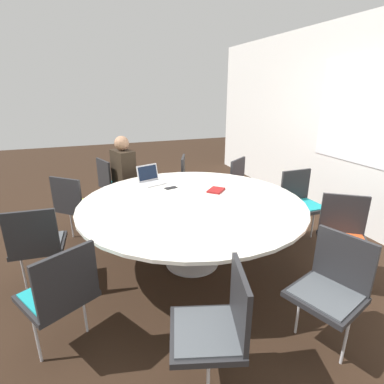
{
  "coord_description": "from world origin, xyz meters",
  "views": [
    {
      "loc": [
        2.7,
        -0.99,
        1.83
      ],
      "look_at": [
        0.0,
        0.0,
        0.83
      ],
      "focal_mm": 28.0,
      "sensor_mm": 36.0,
      "label": 1
    }
  ],
  "objects": [
    {
      "name": "chair_2",
      "position": [
        -0.04,
        -1.48,
        0.52
      ],
      "size": [
        0.45,
        0.47,
        0.87
      ],
      "rotation": [
        0.0,
        0.0,
        7.78
      ],
      "color": "#262628",
      "rests_on": "ground_plane"
    },
    {
      "name": "wall_back",
      "position": [
        0.0,
        2.38,
        1.35
      ],
      "size": [
        8.0,
        0.07,
        2.7
      ],
      "color": "silver",
      "rests_on": "ground_plane"
    },
    {
      "name": "ground_plane",
      "position": [
        0.0,
        0.0,
        0.0
      ],
      "size": [
        16.0,
        16.0,
        0.0
      ],
      "primitive_type": "plane",
      "color": "black"
    },
    {
      "name": "chair_1",
      "position": [
        -0.93,
        -1.15,
        0.52
      ],
      "size": [
        0.61,
        0.61,
        0.87
      ],
      "rotation": [
        0.0,
        0.0,
        7.13
      ],
      "color": "#262628",
      "rests_on": "ground_plane"
    },
    {
      "name": "chair_9",
      "position": [
        -1.39,
        0.5,
        0.52
      ],
      "size": [
        0.57,
        0.56,
        0.87
      ],
      "rotation": [
        0.0,
        0.0,
        12.17
      ],
      "color": "#262628",
      "rests_on": "ground_plane"
    },
    {
      "name": "chair_4",
      "position": [
        1.43,
        -0.37,
        0.52
      ],
      "size": [
        0.54,
        0.53,
        0.87
      ],
      "rotation": [
        0.0,
        0.0,
        9.13
      ],
      "color": "#262628",
      "rests_on": "ground_plane"
    },
    {
      "name": "chair_8",
      "position": [
        -0.92,
        1.16,
        0.52
      ],
      "size": [
        0.6,
        0.6,
        0.87
      ],
      "rotation": [
        0.0,
        0.0,
        11.62
      ],
      "color": "#262628",
      "rests_on": "ground_plane"
    },
    {
      "name": "cell_phone",
      "position": [
        -0.48,
        -0.09,
        0.73
      ],
      "size": [
        0.1,
        0.15,
        0.01
      ],
      "color": "black",
      "rests_on": "conference_table"
    },
    {
      "name": "spiral_notebook",
      "position": [
        -0.21,
        0.37,
        0.74
      ],
      "size": [
        0.25,
        0.25,
        0.02
      ],
      "color": "maroon",
      "rests_on": "conference_table"
    },
    {
      "name": "chair_3",
      "position": [
        0.79,
        -1.25,
        0.52
      ],
      "size": [
        0.58,
        0.59,
        0.87
      ],
      "rotation": [
        0.0,
        0.0,
        8.38
      ],
      "color": "#262628",
      "rests_on": "ground_plane"
    },
    {
      "name": "chair_6",
      "position": [
        0.8,
        1.24,
        0.52
      ],
      "size": [
        0.6,
        0.6,
        0.87
      ],
      "rotation": [
        0.0,
        0.0,
        10.38
      ],
      "color": "#262628",
      "rests_on": "ground_plane"
    },
    {
      "name": "chair_0",
      "position": [
        -1.66,
        -0.63,
        0.52
      ],
      "size": [
        0.55,
        0.54,
        0.87
      ],
      "rotation": [
        0.0,
        0.0,
        6.61
      ],
      "color": "#262628",
      "rests_on": "ground_plane"
    },
    {
      "name": "chair_7",
      "position": [
        -0.1,
        1.47,
        0.52
      ],
      "size": [
        0.43,
        0.45,
        0.87
      ],
      "rotation": [
        0.0,
        0.0,
        11.02
      ],
      "color": "#262628",
      "rests_on": "ground_plane"
    },
    {
      "name": "person_0",
      "position": [
        -1.46,
        -0.48,
        0.71
      ],
      "size": [
        0.41,
        0.34,
        1.22
      ],
      "rotation": [
        0.0,
        0.0,
        6.61
      ],
      "color": "#2D2319",
      "rests_on": "ground_plane"
    },
    {
      "name": "laptop",
      "position": [
        -0.77,
        -0.26,
        0.78
      ],
      "size": [
        0.33,
        0.35,
        0.21
      ],
      "rotation": [
        0.0,
        0.0,
        1.9
      ],
      "color": "silver",
      "rests_on": "conference_table"
    },
    {
      "name": "conference_table",
      "position": [
        0.0,
        0.0,
        0.64
      ],
      "size": [
        2.29,
        2.29,
        0.73
      ],
      "color": "#B7B7BC",
      "rests_on": "ground_plane"
    },
    {
      "name": "chair_5",
      "position": [
        1.37,
        0.54,
        0.52
      ],
      "size": [
        0.55,
        0.54,
        0.87
      ],
      "rotation": [
        0.0,
        0.0,
        9.76
      ],
      "color": "#262628",
      "rests_on": "ground_plane"
    }
  ]
}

